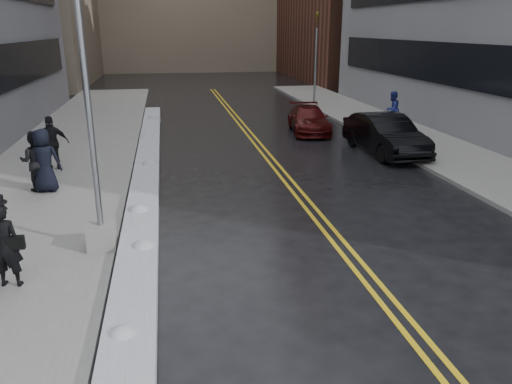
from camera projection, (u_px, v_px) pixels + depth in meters
name	position (u px, v px, depth m)	size (l,w,h in m)	color
ground	(252.00, 281.00, 10.72)	(160.00, 160.00, 0.00)	black
sidewalk_west	(60.00, 168.00, 19.07)	(5.50, 50.00, 0.15)	gray
sidewalk_east	(439.00, 151.00, 21.73)	(4.00, 50.00, 0.15)	gray
lane_line_left	(267.00, 160.00, 20.46)	(0.12, 50.00, 0.01)	gold
lane_line_right	(274.00, 160.00, 20.51)	(0.12, 50.00, 0.01)	gold
snow_ridge	(146.00, 176.00, 17.73)	(0.90, 30.00, 0.34)	silver
lamppost	(93.00, 151.00, 11.24)	(0.65, 0.65, 7.62)	gray
fire_hydrant	(419.00, 141.00, 21.41)	(0.26, 0.26, 0.73)	maroon
traffic_signal	(316.00, 55.00, 33.51)	(0.16, 0.20, 6.00)	gray
pedestrian_fedora	(5.00, 245.00, 9.98)	(0.65, 0.43, 1.78)	black
pedestrian_b	(35.00, 161.00, 15.91)	(0.95, 0.74, 1.95)	black
pedestrian_c	(44.00, 161.00, 15.79)	(1.00, 0.65, 2.04)	black
pedestrian_d	(52.00, 143.00, 18.32)	(1.16, 0.48, 1.99)	black
pedestrian_east	(392.00, 109.00, 26.12)	(0.92, 0.71, 1.88)	navy
car_black	(385.00, 135.00, 21.21)	(1.78, 5.11, 1.68)	black
car_maroon	(309.00, 120.00, 25.72)	(1.84, 4.52, 1.31)	#410A0B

